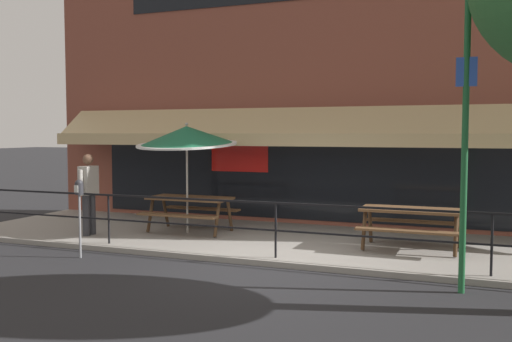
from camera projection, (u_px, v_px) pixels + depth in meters
name	position (u px, v px, depth m)	size (l,w,h in m)	color
ground_plane	(270.00, 267.00, 9.59)	(120.00, 120.00, 0.00)	#232326
patio_deck	(304.00, 243.00, 11.44)	(15.00, 4.00, 0.10)	gray
restaurant_building	(333.00, 46.00, 13.22)	(15.00, 1.60, 8.58)	brown
patio_railing	(276.00, 218.00, 9.81)	(13.84, 0.04, 0.97)	black
picnic_table_left	(190.00, 204.00, 12.35)	(1.80, 1.42, 0.76)	brown
picnic_table_centre	(411.00, 217.00, 10.49)	(1.80, 1.42, 0.76)	brown
patio_umbrella_left	(187.00, 136.00, 12.14)	(2.14, 2.14, 2.38)	#B7B2A8
pedestrian_walking	(89.00, 190.00, 11.97)	(0.24, 0.62, 1.71)	#333338
parking_meter_near	(79.00, 195.00, 10.22)	(0.15, 0.16, 1.42)	gray
street_sign_pole	(465.00, 137.00, 7.90)	(0.28, 0.09, 4.30)	#1E6033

